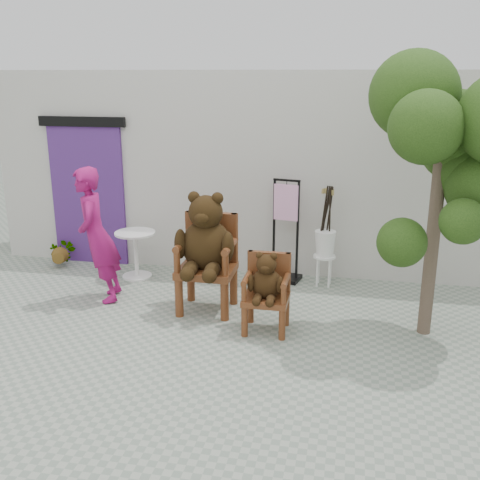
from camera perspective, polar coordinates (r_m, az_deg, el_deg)
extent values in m
plane|color=gray|center=(6.31, 0.28, -11.33)|extent=(60.00, 60.00, 0.00)
cube|color=beige|center=(8.76, 4.25, 6.99)|extent=(9.00, 1.00, 3.00)
cube|color=#4C2570|center=(9.21, -15.14, 4.40)|extent=(1.20, 0.08, 2.20)
cube|color=black|center=(9.01, -15.81, 11.50)|extent=(1.40, 0.06, 0.15)
cylinder|color=#502611|center=(7.12, -6.21, -5.86)|extent=(0.11, 0.11, 0.49)
cylinder|color=#502611|center=(7.59, -5.01, -4.37)|extent=(0.11, 0.11, 0.49)
cylinder|color=#502611|center=(6.97, -1.57, -6.26)|extent=(0.11, 0.11, 0.49)
cylinder|color=#502611|center=(7.45, -0.66, -4.71)|extent=(0.11, 0.11, 0.49)
cube|color=#502611|center=(7.17, -3.41, -3.10)|extent=(0.71, 0.65, 0.09)
cube|color=#502611|center=(7.31, -2.91, 0.35)|extent=(0.67, 0.09, 0.65)
cylinder|color=#502611|center=(7.39, -5.20, 0.48)|extent=(0.09, 0.09, 0.65)
cylinder|color=#502611|center=(6.95, -6.43, -2.13)|extent=(0.08, 0.08, 0.29)
cylinder|color=#502611|center=(7.15, -5.82, -0.35)|extent=(0.09, 0.61, 0.09)
cylinder|color=#502611|center=(7.25, -0.56, 0.21)|extent=(0.09, 0.09, 0.65)
cylinder|color=#502611|center=(6.80, -1.51, -2.47)|extent=(0.08, 0.08, 0.29)
cylinder|color=#502611|center=(7.00, -1.03, -0.64)|extent=(0.09, 0.61, 0.09)
ellipsoid|color=black|center=(7.10, -3.38, -0.58)|extent=(0.64, 0.54, 0.67)
sphere|color=black|center=(6.95, -3.51, 2.83)|extent=(0.43, 0.43, 0.43)
ellipsoid|color=black|center=(6.80, -3.87, 2.23)|extent=(0.19, 0.15, 0.15)
sphere|color=black|center=(6.96, -4.71, 4.36)|extent=(0.15, 0.15, 0.15)
sphere|color=black|center=(6.89, -2.31, 4.26)|extent=(0.15, 0.15, 0.15)
ellipsoid|color=black|center=(7.04, -6.07, -0.39)|extent=(0.15, 0.21, 0.38)
ellipsoid|color=black|center=(6.94, -5.07, -2.93)|extent=(0.19, 0.38, 0.19)
sphere|color=black|center=(6.82, -5.41, -3.51)|extent=(0.18, 0.18, 0.18)
ellipsoid|color=black|center=(6.89, -1.23, -0.69)|extent=(0.15, 0.21, 0.38)
ellipsoid|color=black|center=(6.87, -2.84, -3.09)|extent=(0.19, 0.38, 0.19)
sphere|color=black|center=(6.74, -3.15, -3.68)|extent=(0.18, 0.18, 0.18)
cylinder|color=#502611|center=(6.58, 0.46, -8.29)|extent=(0.08, 0.08, 0.37)
cylinder|color=#502611|center=(6.94, 1.09, -6.94)|extent=(0.08, 0.08, 0.37)
cylinder|color=#502611|center=(6.52, 4.29, -8.58)|extent=(0.08, 0.08, 0.37)
cylinder|color=#502611|center=(6.88, 4.71, -7.21)|extent=(0.08, 0.08, 0.37)
cube|color=#502611|center=(6.64, 2.66, -6.01)|extent=(0.53, 0.48, 0.07)
cube|color=#502611|center=(6.73, 2.97, -3.18)|extent=(0.50, 0.07, 0.48)
cylinder|color=#502611|center=(6.77, 1.05, -3.05)|extent=(0.07, 0.07, 0.48)
cylinder|color=#502611|center=(6.44, 0.39, -5.34)|extent=(0.06, 0.06, 0.22)
cylinder|color=#502611|center=(6.58, 0.73, -3.82)|extent=(0.07, 0.46, 0.07)
cylinder|color=#502611|center=(6.70, 4.90, -3.30)|extent=(0.07, 0.07, 0.48)
cylinder|color=#502611|center=(6.38, 4.44, -5.63)|extent=(0.06, 0.06, 0.22)
cylinder|color=#502611|center=(6.52, 4.68, -4.09)|extent=(0.07, 0.46, 0.07)
ellipsoid|color=black|center=(6.58, 2.70, -4.48)|extent=(0.36, 0.30, 0.38)
sphere|color=black|center=(6.48, 2.70, -2.49)|extent=(0.24, 0.24, 0.24)
ellipsoid|color=black|center=(6.40, 2.57, -2.92)|extent=(0.11, 0.09, 0.09)
sphere|color=black|center=(6.46, 1.99, -1.58)|extent=(0.08, 0.08, 0.08)
sphere|color=black|center=(6.44, 3.46, -1.67)|extent=(0.08, 0.08, 0.08)
ellipsoid|color=black|center=(6.53, 1.12, -4.40)|extent=(0.08, 0.12, 0.21)
ellipsoid|color=black|center=(6.49, 1.78, -5.94)|extent=(0.10, 0.21, 0.10)
sphere|color=black|center=(6.42, 1.66, -6.32)|extent=(0.10, 0.10, 0.10)
ellipsoid|color=black|center=(6.48, 4.08, -4.60)|extent=(0.08, 0.12, 0.21)
ellipsoid|color=black|center=(6.47, 3.14, -6.04)|extent=(0.10, 0.21, 0.10)
sphere|color=black|center=(6.40, 3.03, -6.42)|extent=(0.10, 0.10, 0.10)
imported|color=#97125B|center=(7.62, -14.32, 0.43)|extent=(0.61, 0.76, 1.80)
cylinder|color=white|center=(8.42, -10.63, 0.70)|extent=(0.60, 0.60, 0.03)
cylinder|color=white|center=(8.52, -10.51, -1.50)|extent=(0.06, 0.06, 0.68)
cylinder|color=white|center=(8.63, -10.39, -3.61)|extent=(0.44, 0.44, 0.03)
cube|color=black|center=(8.23, 3.47, 1.03)|extent=(0.04, 0.04, 1.50)
cube|color=black|center=(8.12, 5.86, 0.76)|extent=(0.04, 0.04, 1.50)
cube|color=black|center=(8.01, 4.78, 6.07)|extent=(0.40, 0.11, 0.03)
cube|color=black|center=(8.40, 4.55, -3.84)|extent=(0.51, 0.43, 0.06)
cube|color=#E89FCE|center=(8.06, 4.71, 3.82)|extent=(0.36, 0.11, 0.52)
cylinder|color=black|center=(8.01, 4.78, 5.86)|extent=(0.01, 0.01, 0.08)
cylinder|color=white|center=(8.11, 8.57, -1.66)|extent=(0.32, 0.32, 0.03)
cylinder|color=white|center=(8.26, 9.13, -2.96)|extent=(0.03, 0.03, 0.44)
cylinder|color=white|center=(8.27, 7.95, -2.89)|extent=(0.03, 0.03, 0.44)
cylinder|color=white|center=(8.11, 7.88, -3.28)|extent=(0.03, 0.03, 0.44)
cylinder|color=white|center=(8.10, 9.07, -3.36)|extent=(0.03, 0.03, 0.44)
cylinder|color=black|center=(7.98, 8.51, 2.63)|extent=(0.10, 0.10, 0.80)
cylinder|color=olive|center=(7.94, 8.41, 4.93)|extent=(0.04, 0.04, 0.08)
cylinder|color=black|center=(7.99, 8.68, 2.65)|extent=(0.11, 0.05, 0.80)
cylinder|color=olive|center=(7.95, 8.72, 4.94)|extent=(0.04, 0.04, 0.07)
cylinder|color=black|center=(7.97, 9.05, 2.60)|extent=(0.09, 0.11, 0.80)
cylinder|color=olive|center=(7.93, 9.39, 4.88)|extent=(0.04, 0.04, 0.08)
cylinder|color=black|center=(7.99, 8.72, 2.65)|extent=(0.17, 0.05, 0.79)
cylinder|color=olive|center=(7.97, 8.78, 4.97)|extent=(0.05, 0.04, 0.08)
cylinder|color=black|center=(7.99, 8.65, 2.65)|extent=(0.18, 0.09, 0.79)
cylinder|color=olive|center=(7.98, 8.60, 4.98)|extent=(0.05, 0.04, 0.08)
cylinder|color=black|center=(7.93, 9.11, 2.52)|extent=(0.04, 0.09, 0.80)
cylinder|color=olive|center=(7.85, 9.41, 4.77)|extent=(0.04, 0.04, 0.07)
cylinder|color=#46362A|center=(6.66, 19.13, 1.52)|extent=(0.15, 0.15, 2.65)
sphere|color=black|center=(6.72, 22.68, 6.53)|extent=(0.84, 0.84, 0.84)
sphere|color=black|center=(6.81, 21.69, 9.34)|extent=(0.97, 0.97, 0.97)
sphere|color=black|center=(6.63, 17.28, 13.89)|extent=(0.99, 0.99, 0.99)
sphere|color=black|center=(6.87, 21.02, 10.55)|extent=(0.87, 0.87, 0.87)
sphere|color=black|center=(6.08, 18.37, 10.82)|extent=(0.76, 0.76, 0.76)
sphere|color=black|center=(6.19, 16.11, -0.24)|extent=(0.53, 0.53, 0.53)
sphere|color=black|center=(6.10, 21.71, 1.77)|extent=(0.47, 0.47, 0.47)
imported|color=black|center=(9.38, -17.68, -1.15)|extent=(0.50, 0.46, 0.45)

